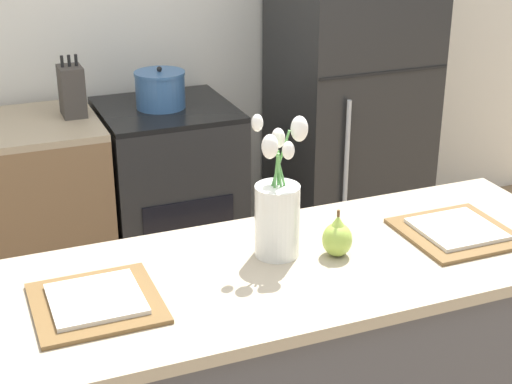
% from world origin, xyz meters
% --- Properties ---
extents(stove_range, '(0.60, 0.61, 0.89)m').
position_xyz_m(stove_range, '(0.10, 1.60, 0.45)').
color(stove_range, black).
rests_on(stove_range, ground_plane).
extents(refrigerator, '(0.68, 0.67, 1.67)m').
position_xyz_m(refrigerator, '(1.05, 1.60, 0.84)').
color(refrigerator, black).
rests_on(refrigerator, ground_plane).
extents(flower_vase, '(0.15, 0.13, 0.41)m').
position_xyz_m(flower_vase, '(-0.01, 0.07, 1.03)').
color(flower_vase, silver).
rests_on(flower_vase, kitchen_island).
extents(pear_figurine, '(0.09, 0.09, 0.14)m').
position_xyz_m(pear_figurine, '(0.15, -0.00, 0.95)').
color(pear_figurine, '#9EBC47').
rests_on(pear_figurine, kitchen_island).
extents(plate_setting_left, '(0.32, 0.32, 0.02)m').
position_xyz_m(plate_setting_left, '(-0.54, -0.02, 0.91)').
color(plate_setting_left, brown).
rests_on(plate_setting_left, kitchen_island).
extents(plate_setting_right, '(0.32, 0.32, 0.02)m').
position_xyz_m(plate_setting_right, '(0.54, -0.02, 0.91)').
color(plate_setting_right, brown).
rests_on(plate_setting_right, kitchen_island).
extents(cooking_pot, '(0.23, 0.23, 0.19)m').
position_xyz_m(cooking_pot, '(0.08, 1.60, 0.97)').
color(cooking_pot, '#386093').
rests_on(cooking_pot, stove_range).
extents(knife_block, '(0.10, 0.14, 0.27)m').
position_xyz_m(knife_block, '(-0.31, 1.63, 1.00)').
color(knife_block, '#3D3833').
rests_on(knife_block, back_counter).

